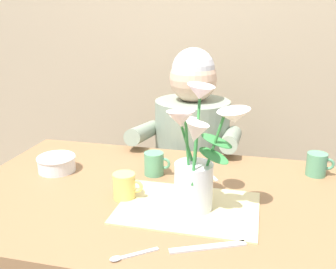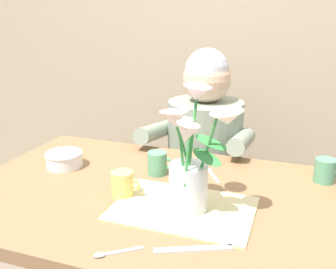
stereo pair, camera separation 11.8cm
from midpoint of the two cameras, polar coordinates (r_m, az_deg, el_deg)
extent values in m
cube|color=tan|center=(2.11, 3.85, 16.91)|extent=(4.00, 0.10, 2.50)
cube|color=olive|center=(1.23, -5.40, -9.52)|extent=(1.20, 0.80, 0.04)
cylinder|color=olive|center=(1.89, -17.64, -12.70)|extent=(0.06, 0.06, 0.70)
cylinder|color=olive|center=(1.66, 18.02, -17.26)|extent=(0.06, 0.06, 0.70)
cylinder|color=#4C4C56|center=(2.00, 1.55, -14.92)|extent=(0.30, 0.30, 0.40)
cylinder|color=gray|center=(1.80, 1.67, -2.77)|extent=(0.34, 0.34, 0.50)
sphere|color=#DBB293|center=(1.71, 1.77, 8.30)|extent=(0.21, 0.21, 0.21)
sphere|color=silver|center=(1.70, 1.79, 9.63)|extent=(0.19, 0.19, 0.19)
cylinder|color=gray|center=(1.68, -5.66, 0.31)|extent=(0.07, 0.33, 0.12)
cylinder|color=gray|center=(1.60, 7.33, -0.66)|extent=(0.07, 0.33, 0.12)
cube|color=beige|center=(1.12, -0.04, -10.87)|extent=(0.40, 0.28, 0.00)
cylinder|color=silver|center=(1.09, 0.70, -7.86)|extent=(0.11, 0.11, 0.14)
cylinder|color=#388E42|center=(1.03, 3.45, -2.15)|extent=(0.06, 0.03, 0.18)
cone|color=white|center=(0.98, 6.45, 2.66)|extent=(0.12, 0.12, 0.05)
sphere|color=#E5D14C|center=(0.98, 6.46, 2.94)|extent=(0.02, 0.02, 0.02)
cylinder|color=#388E42|center=(1.05, 1.14, -0.24)|extent=(0.01, 0.08, 0.22)
cone|color=silver|center=(1.04, 1.58, 6.25)|extent=(0.10, 0.10, 0.05)
sphere|color=#E5D14C|center=(1.04, 1.59, 6.52)|extent=(0.02, 0.02, 0.02)
cylinder|color=#388E42|center=(1.07, -0.01, -2.45)|extent=(0.05, 0.02, 0.14)
cone|color=white|center=(1.07, -0.73, 1.63)|extent=(0.11, 0.11, 0.05)
sphere|color=#E5D14C|center=(1.07, -0.73, 1.89)|extent=(0.02, 0.02, 0.02)
cylinder|color=#388E42|center=(1.03, -0.36, -2.27)|extent=(0.02, 0.03, 0.18)
cone|color=silver|center=(0.99, -1.50, 2.36)|extent=(0.11, 0.11, 0.04)
sphere|color=#E5D14C|center=(0.99, -1.50, 2.64)|extent=(0.02, 0.02, 0.02)
cylinder|color=#388E42|center=(1.01, 0.65, -3.37)|extent=(0.01, 0.03, 0.16)
cone|color=white|center=(0.95, 0.58, 0.22)|extent=(0.08, 0.07, 0.06)
sphere|color=#E5D14C|center=(0.95, 0.58, 0.50)|extent=(0.02, 0.02, 0.02)
ellipsoid|color=#388E42|center=(1.02, 3.53, -3.23)|extent=(0.10, 0.07, 0.05)
ellipsoid|color=#388E42|center=(1.03, 4.02, -1.03)|extent=(0.09, 0.05, 0.05)
cylinder|color=white|center=(1.44, -18.52, -4.26)|extent=(0.13, 0.13, 0.05)
torus|color=white|center=(1.43, -18.62, -3.33)|extent=(0.14, 0.14, 0.01)
cube|color=silver|center=(0.96, 2.30, -16.49)|extent=(0.18, 0.10, 0.00)
cylinder|color=#569970|center=(1.33, -4.66, -4.39)|extent=(0.07, 0.07, 0.08)
torus|color=#569970|center=(1.32, -3.09, -4.39)|extent=(0.04, 0.01, 0.04)
cylinder|color=#569970|center=(1.40, 18.99, -4.26)|extent=(0.07, 0.07, 0.08)
torus|color=#569970|center=(1.40, 20.56, -4.21)|extent=(0.04, 0.01, 0.04)
cylinder|color=#E5C666|center=(1.18, -9.43, -7.65)|extent=(0.07, 0.07, 0.08)
torus|color=#E5C666|center=(1.16, -7.70, -7.70)|extent=(0.04, 0.01, 0.04)
cube|color=silver|center=(0.94, -8.18, -17.24)|extent=(0.09, 0.07, 0.00)
ellipsoid|color=silver|center=(0.93, -11.59, -17.75)|extent=(0.03, 0.03, 0.01)
cube|color=silver|center=(1.33, 3.89, -6.09)|extent=(0.06, 0.09, 0.00)
ellipsoid|color=silver|center=(1.38, 3.07, -5.13)|extent=(0.03, 0.03, 0.01)
camera|label=1|loc=(0.06, -92.86, -0.92)|focal=40.97mm
camera|label=2|loc=(0.06, 87.14, 0.92)|focal=40.97mm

